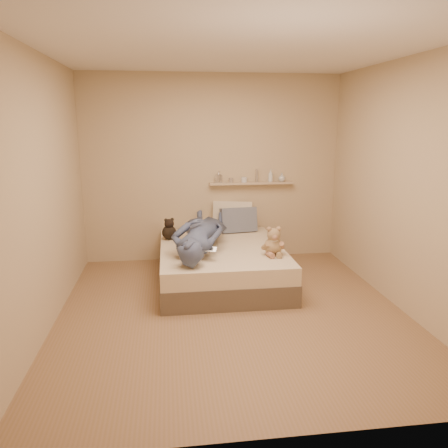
{
  "coord_description": "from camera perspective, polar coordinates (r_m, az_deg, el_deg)",
  "views": [
    {
      "loc": [
        -0.64,
        -4.22,
        1.97
      ],
      "look_at": [
        0.0,
        0.65,
        0.8
      ],
      "focal_mm": 35.0,
      "sensor_mm": 36.0,
      "label": 1
    }
  ],
  "objects": [
    {
      "name": "pillow_grey",
      "position": [
        6.07,
        1.91,
        0.54
      ],
      "size": [
        0.52,
        0.27,
        0.36
      ],
      "primitive_type": "cube",
      "rotation": [
        -0.18,
        0.0,
        0.14
      ],
      "color": "slate",
      "rests_on": "bed"
    },
    {
      "name": "wall_shelf",
      "position": [
        6.24,
        3.61,
        5.35
      ],
      "size": [
        1.2,
        0.12,
        0.03
      ],
      "primitive_type": "cube",
      "color": "tan",
      "rests_on": "wall_back"
    },
    {
      "name": "teddy_bear",
      "position": [
        5.05,
        6.48,
        -2.54
      ],
      "size": [
        0.28,
        0.27,
        0.34
      ],
      "color": "#A4845A",
      "rests_on": "bed"
    },
    {
      "name": "person",
      "position": [
        5.26,
        -3.15,
        -1.19
      ],
      "size": [
        0.97,
        1.73,
        0.39
      ],
      "primitive_type": "imported",
      "rotation": [
        0.0,
        0.0,
        2.9
      ],
      "color": "#404C65",
      "rests_on": "bed"
    },
    {
      "name": "pillow_cream",
      "position": [
        6.19,
        1.16,
        1.08
      ],
      "size": [
        0.59,
        0.37,
        0.43
      ],
      "primitive_type": "cube",
      "rotation": [
        -0.22,
        0.0,
        -0.25
      ],
      "color": "beige",
      "rests_on": "bed"
    },
    {
      "name": "room",
      "position": [
        4.32,
        1.12,
        4.48
      ],
      "size": [
        3.8,
        3.8,
        3.8
      ],
      "color": "#886446",
      "rests_on": "ground"
    },
    {
      "name": "game_console",
      "position": [
        4.82,
        -1.88,
        -3.32
      ],
      "size": [
        0.17,
        0.11,
        0.05
      ],
      "color": "#B9BBC0",
      "rests_on": "bed"
    },
    {
      "name": "dark_plush",
      "position": [
        5.73,
        -7.18,
        -0.81
      ],
      "size": [
        0.19,
        0.19,
        0.29
      ],
      "color": "black",
      "rests_on": "bed"
    },
    {
      "name": "bed",
      "position": [
        5.48,
        -0.38,
        -5.2
      ],
      "size": [
        1.5,
        1.9,
        0.45
      ],
      "color": "brown",
      "rests_on": "floor"
    },
    {
      "name": "shelf_bottles",
      "position": [
        6.24,
        4.15,
        6.12
      ],
      "size": [
        1.03,
        0.13,
        0.19
      ],
      "color": "silver",
      "rests_on": "wall_shelf"
    }
  ]
}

